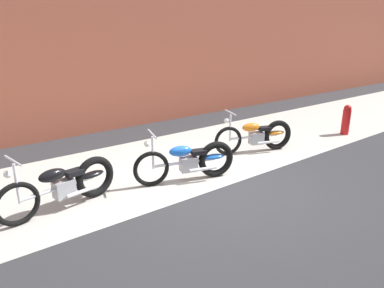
{
  "coord_description": "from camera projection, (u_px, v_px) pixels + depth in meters",
  "views": [
    {
      "loc": [
        -3.95,
        -4.33,
        2.73
      ],
      "look_at": [
        -0.23,
        0.58,
        0.75
      ],
      "focal_mm": 32.42,
      "sensor_mm": 36.0,
      "label": 1
    }
  ],
  "objects": [
    {
      "name": "motorcycle_blue",
      "position": [
        192.0,
        161.0,
        6.62
      ],
      "size": [
        1.95,
        0.82,
        1.03
      ],
      "rotation": [
        0.0,
        0.0,
        2.84
      ],
      "color": "black",
      "rests_on": "ground"
    },
    {
      "name": "ground_plane",
      "position": [
        221.0,
        188.0,
        6.39
      ],
      "size": [
        80.0,
        80.0,
        0.0
      ],
      "primitive_type": "plane",
      "color": "#2D2D30"
    },
    {
      "name": "motorcycle_black",
      "position": [
        68.0,
        184.0,
        5.61
      ],
      "size": [
        1.99,
        0.63,
        1.03
      ],
      "rotation": [
        0.0,
        0.0,
        3.31
      ],
      "color": "black",
      "rests_on": "ground"
    },
    {
      "name": "sidewalk_slab",
      "position": [
        168.0,
        161.0,
        7.72
      ],
      "size": [
        36.0,
        3.5,
        0.01
      ],
      "primitive_type": "cube",
      "color": "#B2ADA3",
      "rests_on": "ground"
    },
    {
      "name": "motorcycle_orange",
      "position": [
        259.0,
        135.0,
        8.25
      ],
      "size": [
        1.93,
        0.87,
        1.03
      ],
      "rotation": [
        0.0,
        0.0,
        2.81
      ],
      "color": "black",
      "rests_on": "ground"
    },
    {
      "name": "fire_hydrant",
      "position": [
        346.0,
        120.0,
        9.65
      ],
      "size": [
        0.22,
        0.22,
        0.84
      ],
      "color": "red",
      "rests_on": "ground"
    },
    {
      "name": "brick_building_wall",
      "position": [
        98.0,
        48.0,
        9.63
      ],
      "size": [
        36.0,
        0.5,
        4.64
      ],
      "primitive_type": "cube",
      "color": "brown",
      "rests_on": "ground"
    }
  ]
}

